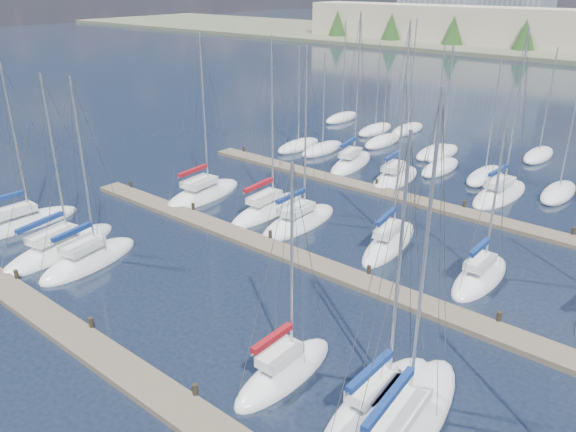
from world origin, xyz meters
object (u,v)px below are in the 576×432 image
Objects in this scene: sailboat_a at (21,224)px; sailboat_f at (399,425)px; sailboat_i at (268,209)px; sailboat_c at (89,260)px; sailboat_k at (389,243)px; sailboat_p at (500,194)px; sailboat_d at (284,372)px; sailboat_o at (395,178)px; sailboat_h at (203,194)px; sailboat_b at (60,248)px; sailboat_j at (299,222)px; sailboat_e at (380,403)px; sailboat_l at (480,277)px; sailboat_n at (351,163)px.

sailboat_a is 31.59m from sailboat_f.
sailboat_i reaches higher than sailboat_c.
sailboat_p is at bearing 71.70° from sailboat_k.
sailboat_d is at bearing -179.97° from sailboat_f.
sailboat_h is at bearing -133.30° from sailboat_o.
sailboat_p is 1.14× the size of sailboat_b.
sailboat_i reaches higher than sailboat_k.
sailboat_j is 19.66m from sailboat_e.
sailboat_a is 0.88× the size of sailboat_p.
sailboat_l is 18.41m from sailboat_o.
sailboat_j is 1.06× the size of sailboat_e.
sailboat_l is 13.73m from sailboat_j.
sailboat_l is 32.40m from sailboat_a.
sailboat_e reaches higher than sailboat_c.
sailboat_j is at bearing -178.88° from sailboat_l.
sailboat_n reaches higher than sailboat_b.
sailboat_i is 18.35m from sailboat_a.
sailboat_c is at bearing 177.58° from sailboat_d.
sailboat_d is 15.44m from sailboat_k.
sailboat_d is at bearing -73.19° from sailboat_n.
sailboat_k is at bearing -68.52° from sailboat_o.
sailboat_p is 14.39m from sailboat_k.
sailboat_a is at bearing -119.50° from sailboat_h.
sailboat_e is 1.41m from sailboat_f.
sailboat_j is 1.10× the size of sailboat_k.
sailboat_e is at bearing -7.59° from sailboat_c.
sailboat_o is at bearing 47.50° from sailboat_h.
sailboat_f is at bearing -81.25° from sailboat_l.
sailboat_e is (21.38, 0.52, 0.00)m from sailboat_c.
sailboat_a is (-16.07, -26.80, -0.01)m from sailboat_o.
sailboat_j is at bearing -98.91° from sailboat_o.
sailboat_j is 1.09× the size of sailboat_b.
sailboat_n is (-18.70, 13.95, 0.01)m from sailboat_l.
sailboat_p is at bearing 50.76° from sailboat_a.
sailboat_c is 0.90× the size of sailboat_h.
sailboat_o reaches higher than sailboat_p.
sailboat_n is 14.40m from sailboat_p.
sailboat_n is 15.79m from sailboat_h.
sailboat_h is at bearing -119.50° from sailboat_n.
sailboat_i is 10.47m from sailboat_k.
sailboat_c is 0.84× the size of sailboat_n.
sailboat_b is (-19.90, 0.21, -0.02)m from sailboat_d.
sailboat_h reaches higher than sailboat_c.
sailboat_i is 17.11m from sailboat_l.
sailboat_n is 1.07× the size of sailboat_h.
sailboat_e reaches higher than sailboat_l.
sailboat_f reaches higher than sailboat_j.
sailboat_o is 9.06m from sailboat_p.
sailboat_b is (0.27, -13.16, -0.00)m from sailboat_h.
sailboat_e is (4.47, 1.04, -0.01)m from sailboat_d.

